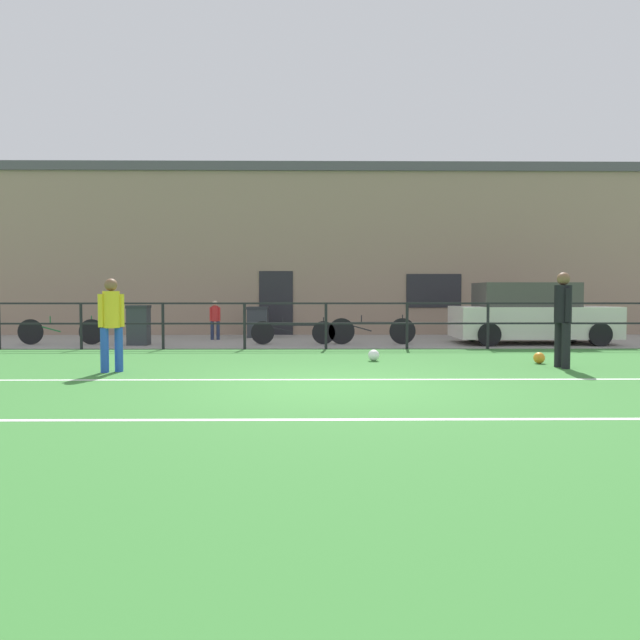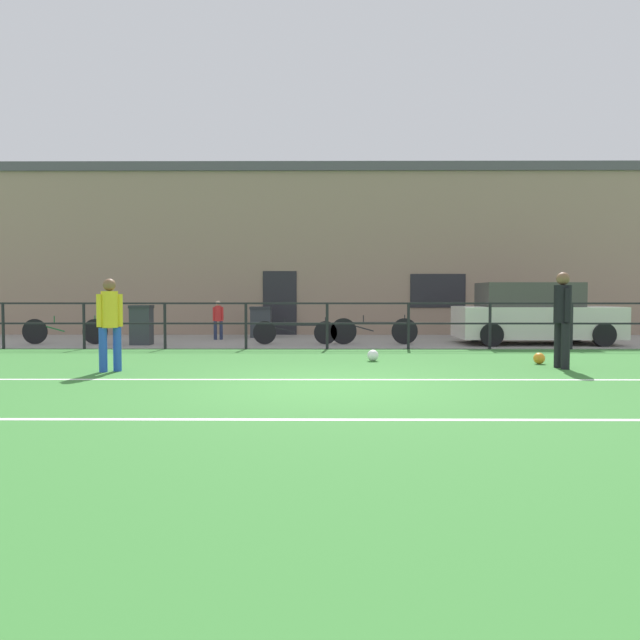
% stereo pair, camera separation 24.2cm
% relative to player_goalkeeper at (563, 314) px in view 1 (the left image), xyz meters
% --- Properties ---
extents(ground, '(60.00, 44.00, 0.04)m').
position_rel_player_goalkeeper_xyz_m(ground, '(-4.27, -2.13, -1.02)').
color(ground, '#387A33').
extents(field_line_touchline, '(36.00, 0.11, 0.00)m').
position_rel_player_goalkeeper_xyz_m(field_line_touchline, '(-4.27, -1.50, -1.00)').
color(field_line_touchline, white).
rests_on(field_line_touchline, ground).
extents(field_line_hash, '(36.00, 0.11, 0.00)m').
position_rel_player_goalkeeper_xyz_m(field_line_hash, '(-4.27, -4.60, -1.00)').
color(field_line_hash, white).
rests_on(field_line_hash, ground).
extents(pavement_strip, '(48.00, 5.00, 0.02)m').
position_rel_player_goalkeeper_xyz_m(pavement_strip, '(-4.27, 6.37, -0.99)').
color(pavement_strip, gray).
rests_on(pavement_strip, ground).
extents(perimeter_fence, '(36.07, 0.07, 1.15)m').
position_rel_player_goalkeeper_xyz_m(perimeter_fence, '(-4.27, 3.87, -0.25)').
color(perimeter_fence, black).
rests_on(perimeter_fence, ground).
extents(clubhouse_facade, '(28.00, 2.56, 5.65)m').
position_rel_player_goalkeeper_xyz_m(clubhouse_facade, '(-4.27, 10.07, 1.83)').
color(clubhouse_facade, gray).
rests_on(clubhouse_facade, ground).
extents(player_goalkeeper, '(0.31, 0.48, 1.76)m').
position_rel_player_goalkeeper_xyz_m(player_goalkeeper, '(0.00, 0.00, 0.00)').
color(player_goalkeeper, black).
rests_on(player_goalkeeper, ground).
extents(player_striker, '(0.40, 0.29, 1.63)m').
position_rel_player_goalkeeper_xyz_m(player_striker, '(-8.10, -0.51, -0.07)').
color(player_striker, blue).
rests_on(player_striker, ground).
extents(soccer_ball_match, '(0.23, 0.23, 0.23)m').
position_rel_player_goalkeeper_xyz_m(soccer_ball_match, '(-3.36, 1.19, -0.88)').
color(soccer_ball_match, white).
rests_on(soccer_ball_match, ground).
extents(soccer_ball_spare, '(0.22, 0.22, 0.22)m').
position_rel_player_goalkeeper_xyz_m(soccer_ball_spare, '(-0.16, 0.70, -0.89)').
color(soccer_ball_spare, orange).
rests_on(soccer_ball_spare, ground).
extents(spectator_child, '(0.31, 0.20, 1.14)m').
position_rel_player_goalkeeper_xyz_m(spectator_child, '(-7.44, 6.70, -0.33)').
color(spectator_child, '#232D4C').
rests_on(spectator_child, pavement_strip).
extents(parked_car_red, '(4.19, 1.91, 1.64)m').
position_rel_player_goalkeeper_xyz_m(parked_car_red, '(1.28, 5.27, -0.20)').
color(parked_car_red, silver).
rests_on(parked_car_red, pavement_strip).
extents(bicycle_parked_0, '(2.28, 0.04, 0.76)m').
position_rel_player_goalkeeper_xyz_m(bicycle_parked_0, '(-11.26, 5.07, -0.63)').
color(bicycle_parked_0, black).
rests_on(bicycle_parked_0, pavement_strip).
extents(bicycle_parked_1, '(2.24, 0.04, 0.72)m').
position_rel_player_goalkeeper_xyz_m(bicycle_parked_1, '(-5.12, 5.07, -0.65)').
color(bicycle_parked_1, black).
rests_on(bicycle_parked_1, pavement_strip).
extents(bicycle_parked_2, '(2.32, 0.04, 0.78)m').
position_rel_player_goalkeeper_xyz_m(bicycle_parked_2, '(-3.02, 5.07, -0.62)').
color(bicycle_parked_2, black).
rests_on(bicycle_parked_2, pavement_strip).
extents(trash_bin_0, '(0.56, 0.47, 1.04)m').
position_rel_player_goalkeeper_xyz_m(trash_bin_0, '(-9.16, 4.91, -0.45)').
color(trash_bin_0, '#33383D').
rests_on(trash_bin_0, pavement_strip).
extents(trash_bin_1, '(0.65, 0.55, 0.94)m').
position_rel_player_goalkeeper_xyz_m(trash_bin_1, '(-6.29, 7.65, -0.50)').
color(trash_bin_1, '#33383D').
rests_on(trash_bin_1, pavement_strip).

